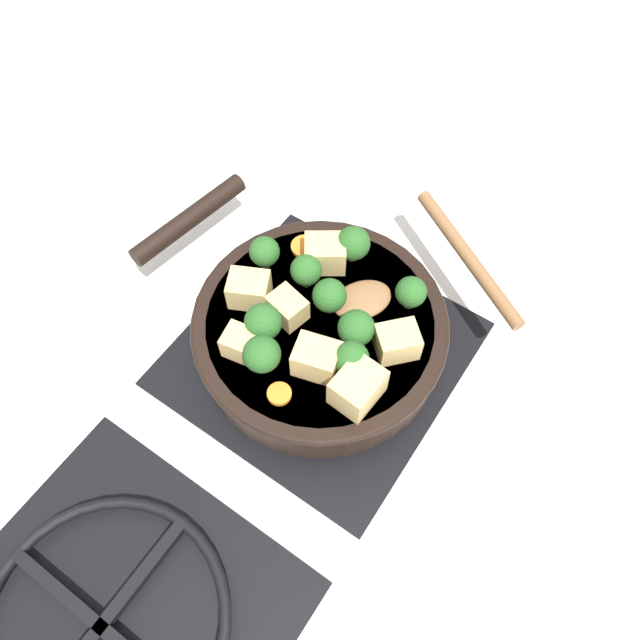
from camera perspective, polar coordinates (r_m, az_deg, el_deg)
ground_plane at (r=0.75m, az=0.00°, el=-3.14°), size 2.40×2.40×0.00m
front_burner_grate at (r=0.74m, az=0.00°, el=-2.71°), size 0.31×0.31×0.03m
rear_burner_grate at (r=0.68m, az=-19.11°, el=-25.05°), size 0.31×0.31×0.03m
skillet_pan at (r=0.70m, az=-0.17°, el=-0.85°), size 0.39×0.28×0.05m
wooden_spoon at (r=0.71m, az=9.11°, el=3.96°), size 0.20×0.22×0.02m
tofu_cube_center_large at (r=0.67m, az=-2.99°, el=1.13°), size 0.04×0.04×0.03m
tofu_cube_near_handle at (r=0.65m, az=-7.10°, el=-2.18°), size 0.04×0.04×0.03m
tofu_cube_east_chunk at (r=0.69m, az=-6.50°, el=2.79°), size 0.05×0.05×0.04m
tofu_cube_west_chunk at (r=0.71m, az=0.47°, el=6.09°), size 0.06×0.06×0.04m
tofu_cube_back_piece at (r=0.62m, az=3.46°, el=-6.16°), size 0.04×0.05×0.04m
tofu_cube_front_piece at (r=0.65m, az=7.07°, el=-1.99°), size 0.05×0.05×0.03m
tofu_cube_mid_small at (r=0.64m, az=-0.31°, el=-3.56°), size 0.05×0.05×0.04m
broccoli_floret_near_spoon at (r=0.68m, az=8.32°, el=2.52°), size 0.03×0.03×0.04m
broccoli_floret_center_top at (r=0.65m, az=3.43°, el=-0.63°), size 0.04×0.04×0.05m
broccoli_floret_east_rim at (r=0.69m, az=-1.28°, el=4.55°), size 0.04×0.04×0.04m
broccoli_floret_west_rim at (r=0.63m, az=-5.34°, el=-3.15°), size 0.04×0.04×0.05m
broccoli_floret_north_edge at (r=0.65m, az=-5.22°, el=-0.20°), size 0.04×0.04×0.05m
broccoli_floret_south_cluster at (r=0.63m, az=2.87°, el=-3.57°), size 0.04×0.04×0.04m
broccoli_floret_mid_floret at (r=0.67m, az=0.53°, el=2.42°), size 0.04×0.04×0.04m
broccoli_floret_small_inner at (r=0.71m, az=3.04°, el=6.99°), size 0.04×0.04×0.05m
broccoli_floret_tall_stem at (r=0.70m, az=-5.10°, el=6.21°), size 0.03×0.03×0.04m
carrot_slice_orange_thin at (r=0.73m, az=-1.42°, el=6.72°), size 0.03×0.03×0.01m
carrot_slice_near_center at (r=0.64m, az=-3.74°, el=-6.75°), size 0.03×0.03×0.01m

